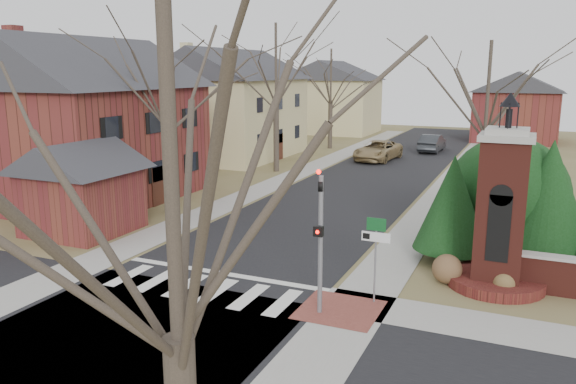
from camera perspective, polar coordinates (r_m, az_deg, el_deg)
The scene contains 28 objects.
ground at distance 18.65m, azimuth -10.14°, elevation -10.48°, with size 120.00×120.00×0.00m, color brown.
main_street at distance 38.17m, azimuth 8.40°, elevation 1.37°, with size 8.00×70.00×0.01m, color black.
cross_street at distance 16.48m, azimuth -16.08°, elevation -13.95°, with size 120.00×8.00×0.01m, color black.
crosswalk_zone at distance 19.26m, azimuth -8.81°, elevation -9.64°, with size 8.00×2.20×0.02m, color silver.
stop_bar at distance 20.45m, azimuth -6.55°, elevation -8.24°, with size 8.00×0.35×0.02m, color silver.
sidewalk_right_main at distance 37.18m, azimuth 16.15°, elevation 0.73°, with size 2.00×60.00×0.02m, color gray.
sidewalk_left at distance 39.81m, azimuth 1.17°, elevation 1.96°, with size 2.00×60.00×0.02m, color gray.
curb_apron at distance 17.51m, azimuth 5.26°, elevation -11.84°, with size 2.40×2.40×0.02m, color brown.
traffic_signal_pole at distance 16.40m, azimuth 3.30°, elevation -3.91°, with size 0.28×0.41×4.50m.
sign_post at distance 17.51m, azimuth 8.88°, elevation -5.16°, with size 0.90×0.07×2.75m.
brick_gate_monument at distance 19.85m, azimuth 20.73°, elevation -3.08°, with size 3.20×3.20×6.47m.
house_brick_left at distance 33.30m, azimuth -19.73°, elevation 7.29°, with size 9.80×11.80×9.42m.
house_stucco_left at distance 47.37m, azimuth -5.89°, elevation 9.14°, with size 9.80×12.80×9.28m.
garage_left at distance 26.58m, azimuth -20.33°, elevation 0.86°, with size 4.80×4.80×4.29m.
house_distant_left at distance 65.95m, azimuth 4.39°, elevation 9.75°, with size 10.80×8.80×8.53m.
house_distant_right at distance 62.32m, azimuth 22.19°, elevation 8.19°, with size 8.80×8.80×7.30m.
evergreen_near at distance 21.90m, azimuth 16.37°, elevation -1.02°, with size 2.80×2.80×4.10m.
evergreen_mid at distance 22.88m, azimuth 25.02°, elevation -0.36°, with size 3.40×3.40×4.70m.
evergreen_mass at distance 24.19m, azimuth 21.39°, elevation 0.10°, with size 4.80×4.80×4.80m, color black.
bare_tree_0 at distance 28.61m, azimuth -12.52°, elevation 13.10°, with size 8.05×8.05×11.15m.
bare_tree_1 at distance 39.89m, azimuth -1.24°, elevation 13.56°, with size 8.40×8.40×11.64m.
bare_tree_2 at distance 52.14m, azimuth 4.39°, elevation 12.13°, with size 7.35×7.35×10.19m.
bare_tree_3 at distance 30.29m, azimuth 19.73°, elevation 10.72°, with size 7.00×7.00×9.70m.
bare_tree_4 at distance 6.45m, azimuth -11.95°, elevation 4.85°, with size 6.65×6.65×9.21m.
pickup_truck at distance 45.94m, azimuth 9.11°, elevation 4.19°, with size 2.61×5.67×1.58m, color #998153.
distant_car at distance 51.72m, azimuth 14.42°, elevation 4.83°, with size 1.64×4.70×1.55m, color #2F3337.
dry_shrub_left at distance 20.08m, azimuth 15.85°, elevation -7.53°, with size 1.02×1.02×1.02m, color brown.
dry_shrub_right at distance 19.81m, azimuth 21.11°, elevation -8.58°, with size 0.75×0.75×0.75m, color brown.
Camera 1 is at (9.73, -14.21, 7.16)m, focal length 35.00 mm.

